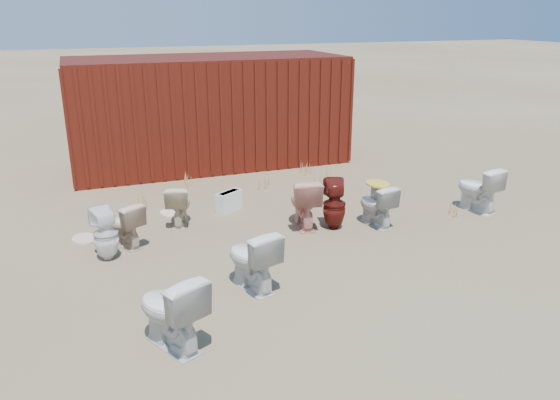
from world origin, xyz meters
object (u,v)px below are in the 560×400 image
object	(u,v)px
toilet_front_a	(170,311)
toilet_front_pink	(304,202)
loose_tank	(229,201)
toilet_front_maroon	(334,204)
toilet_back_e	(379,205)
toilet_back_a	(106,234)
toilet_back_yellowlid	(376,205)
toilet_back_beige_right	(179,205)
shipping_container	(208,111)
toilet_back_beige_left	(124,224)
toilet_front_c	(252,259)
toilet_front_e	(478,189)

from	to	relation	value
toilet_front_a	toilet_front_pink	world-z (taller)	toilet_front_a
toilet_front_pink	loose_tank	world-z (taller)	toilet_front_pink
toilet_front_maroon	loose_tank	distance (m)	1.96
toilet_back_e	toilet_front_a	bearing A→B (deg)	57.38
toilet_back_a	toilet_back_yellowlid	bearing A→B (deg)	160.70
toilet_front_pink	toilet_back_beige_right	size ratio (longest dim) A/B	1.21
toilet_front_pink	toilet_back_e	xyz separation A→B (m)	(1.21, -0.30, -0.10)
shipping_container	toilet_back_beige_right	xyz separation A→B (m)	(-1.42, -3.66, -0.86)
loose_tank	toilet_front_a	bearing A→B (deg)	-146.11
toilet_front_pink	toilet_back_beige_left	xyz separation A→B (m)	(-2.82, 0.20, -0.07)
toilet_front_c	toilet_front_e	xyz separation A→B (m)	(4.58, 1.33, -0.00)
toilet_back_yellowlid	toilet_back_e	xyz separation A→B (m)	(0.10, 0.09, -0.03)
shipping_container	toilet_back_a	xyz separation A→B (m)	(-2.63, -4.65, -0.82)
toilet_front_a	toilet_front_maroon	xyz separation A→B (m)	(3.04, 2.39, -0.02)
toilet_back_a	loose_tank	bearing A→B (deg)	-165.04
toilet_front_pink	toilet_back_beige_right	distance (m)	2.05
toilet_back_beige_right	toilet_front_maroon	bearing A→B (deg)	173.09
toilet_front_e	toilet_back_a	bearing A→B (deg)	-12.80
toilet_front_e	toilet_back_a	size ratio (longest dim) A/B	1.05
toilet_back_beige_left	toilet_back_e	distance (m)	4.06
toilet_back_beige_left	toilet_back_e	xyz separation A→B (m)	(4.03, -0.50, -0.03)
toilet_front_a	toilet_back_e	distance (m)	4.50
toilet_front_maroon	toilet_back_beige_left	bearing A→B (deg)	10.69
toilet_front_pink	toilet_back_a	size ratio (longest dim) A/B	1.08
toilet_back_a	toilet_back_yellowlid	world-z (taller)	toilet_back_a
toilet_back_beige_right	toilet_front_a	bearing A→B (deg)	95.80
toilet_front_c	toilet_front_e	size ratio (longest dim) A/B	1.00
shipping_container	toilet_front_maroon	world-z (taller)	shipping_container
toilet_front_a	toilet_front_pink	xyz separation A→B (m)	(2.63, 2.65, -0.01)
toilet_front_e	shipping_container	bearing A→B (deg)	-64.29
toilet_front_maroon	toilet_back_beige_right	bearing A→B (deg)	-6.02
toilet_front_pink	loose_tank	bearing A→B (deg)	-38.36
toilet_front_a	toilet_front_e	size ratio (longest dim) A/B	1.06
toilet_back_a	toilet_front_e	bearing A→B (deg)	161.53
toilet_front_pink	shipping_container	bearing A→B (deg)	-72.36
shipping_container	toilet_front_e	distance (m)	6.10
loose_tank	shipping_container	bearing A→B (deg)	49.59
shipping_container	toilet_back_a	bearing A→B (deg)	-119.51
toilet_front_maroon	toilet_back_e	world-z (taller)	toilet_front_maroon
shipping_container	toilet_front_c	distance (m)	6.32
toilet_front_maroon	toilet_back_yellowlid	xyz separation A→B (m)	(0.70, -0.13, -0.06)
toilet_front_c	toilet_back_e	distance (m)	3.02
toilet_front_pink	toilet_front_e	distance (m)	3.16
toilet_front_e	toilet_back_a	world-z (taller)	toilet_front_e
toilet_back_a	toilet_back_e	bearing A→B (deg)	161.97
toilet_front_e	toilet_front_maroon	bearing A→B (deg)	-13.73
toilet_back_a	toilet_back_beige_left	world-z (taller)	toilet_back_a
toilet_front_a	toilet_front_pink	size ratio (longest dim) A/B	1.03
toilet_front_c	toilet_front_pink	bearing A→B (deg)	-146.12
toilet_back_e	toilet_front_maroon	bearing A→B (deg)	23.09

